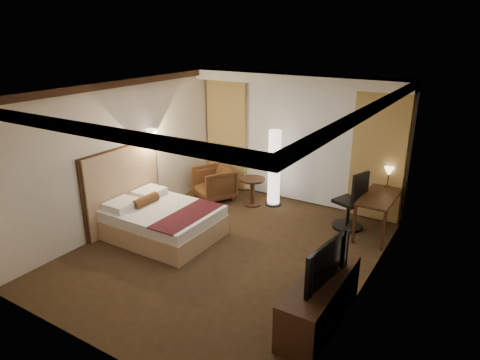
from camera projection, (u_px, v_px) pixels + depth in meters
The scene contains 21 objects.
floor at pixel (228, 251), 7.21m from camera, with size 4.50×5.50×0.01m, color #332413.
ceiling at pixel (226, 89), 6.30m from camera, with size 4.50×5.50×0.01m, color white.
back_wall at pixel (299, 139), 8.96m from camera, with size 4.50×0.02×2.70m, color beige.
left_wall at pixel (125, 154), 7.87m from camera, with size 0.02×5.50×2.70m, color beige.
right_wall at pixel (369, 204), 5.64m from camera, with size 0.02×5.50×2.70m, color beige.
crown_molding at pixel (226, 93), 6.32m from camera, with size 4.50×5.50×0.12m, color black, non-canonical shape.
soffit at pixel (296, 79), 8.34m from camera, with size 4.50×0.50×0.20m, color white.
curtain_sheer at pixel (297, 144), 8.93m from camera, with size 2.48×0.04×2.45m, color silver.
curtain_left_drape at pixel (227, 135), 9.72m from camera, with size 1.00×0.14×2.45m, color tan.
curtain_right_drape at pixel (378, 157), 8.04m from camera, with size 1.00×0.14×2.45m, color tan.
wall_sconce at pixel (152, 135), 8.16m from camera, with size 0.24×0.24×0.24m, color white, non-canonical shape.
bed at pixel (164, 223), 7.63m from camera, with size 1.85×1.44×0.54m, color white, non-canonical shape.
headboard at pixel (124, 188), 7.93m from camera, with size 0.12×1.74×1.50m, color #A27F5E, non-canonical shape.
armchair at pixel (214, 182), 9.29m from camera, with size 0.76×0.71×0.78m, color #4E2B17.
side_table at pixel (252, 192), 9.01m from camera, with size 0.53×0.53×0.59m, color black, non-canonical shape.
floor_lamp at pixel (274, 168), 8.84m from camera, with size 0.34×0.34×1.63m, color white, non-canonical shape.
desk at pixel (378, 214), 7.71m from camera, with size 0.55×1.29×0.75m, color black, non-canonical shape.
desk_lamp at pixel (388, 178), 7.92m from camera, with size 0.18×0.18×0.34m, color #FFD899, non-canonical shape.
office_chair at pixel (349, 199), 7.87m from camera, with size 0.55×0.55×1.14m, color black, non-canonical shape.
dresser at pixel (320, 301), 5.37m from camera, with size 0.50×1.62×0.63m, color black, non-canonical shape.
television at pixel (321, 258), 5.18m from camera, with size 1.00×0.57×0.13m, color black.
Camera 1 is at (3.53, -5.33, 3.55)m, focal length 32.00 mm.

